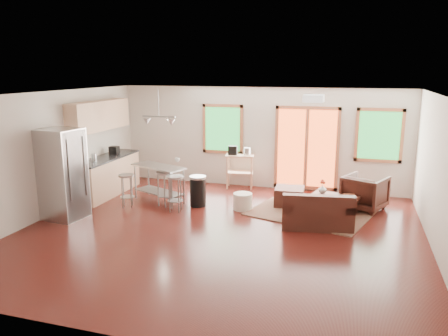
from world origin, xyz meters
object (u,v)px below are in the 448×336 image
(kitchen_cart, at_px, (239,159))
(ottoman, at_px, (289,197))
(rug, at_px, (310,213))
(armchair, at_px, (365,191))
(refrigerator, at_px, (63,174))
(island, at_px, (159,177))
(coffee_table, at_px, (335,198))
(loveseat, at_px, (317,213))

(kitchen_cart, bearing_deg, ottoman, -37.87)
(rug, relative_size, armchair, 2.81)
(refrigerator, relative_size, kitchen_cart, 1.69)
(armchair, xyz_separation_m, island, (-4.61, -0.75, 0.16))
(ottoman, bearing_deg, coffee_table, -15.47)
(kitchen_cart, bearing_deg, rug, -37.92)
(armchair, height_order, kitchen_cart, kitchen_cart)
(ottoman, relative_size, island, 0.44)
(coffee_table, xyz_separation_m, armchair, (0.62, 0.50, 0.09))
(ottoman, distance_m, island, 3.05)
(ottoman, relative_size, kitchen_cart, 0.58)
(loveseat, xyz_separation_m, island, (-3.71, 0.68, 0.30))
(loveseat, relative_size, island, 1.01)
(rug, xyz_separation_m, armchair, (1.11, 0.62, 0.41))
(coffee_table, xyz_separation_m, kitchen_cart, (-2.51, 1.45, 0.42))
(loveseat, relative_size, kitchen_cart, 1.31)
(kitchen_cart, bearing_deg, coffee_table, -29.96)
(loveseat, height_order, ottoman, loveseat)
(rug, bearing_deg, kitchen_cart, 142.08)
(loveseat, bearing_deg, armchair, 48.73)
(ottoman, bearing_deg, refrigerator, -153.52)
(island, xyz_separation_m, kitchen_cart, (1.48, 1.70, 0.17))
(coffee_table, height_order, armchair, armchair)
(refrigerator, distance_m, kitchen_cart, 4.39)
(rug, bearing_deg, loveseat, -75.35)
(armchair, bearing_deg, coffee_table, 62.86)
(loveseat, xyz_separation_m, coffee_table, (0.28, 0.93, 0.05))
(ottoman, bearing_deg, rug, -38.05)
(armchair, relative_size, refrigerator, 0.45)
(rug, bearing_deg, island, -177.85)
(coffee_table, bearing_deg, rug, -166.03)
(rug, relative_size, coffee_table, 2.17)
(coffee_table, distance_m, armchair, 0.80)
(refrigerator, bearing_deg, armchair, 27.26)
(ottoman, bearing_deg, loveseat, -59.07)
(coffee_table, height_order, refrigerator, refrigerator)
(coffee_table, xyz_separation_m, ottoman, (-1.01, 0.28, -0.13))
(refrigerator, bearing_deg, rug, 25.46)
(kitchen_cart, bearing_deg, refrigerator, -130.49)
(ottoman, height_order, kitchen_cart, kitchen_cart)
(armchair, distance_m, refrigerator, 6.46)
(armchair, relative_size, kitchen_cart, 0.77)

